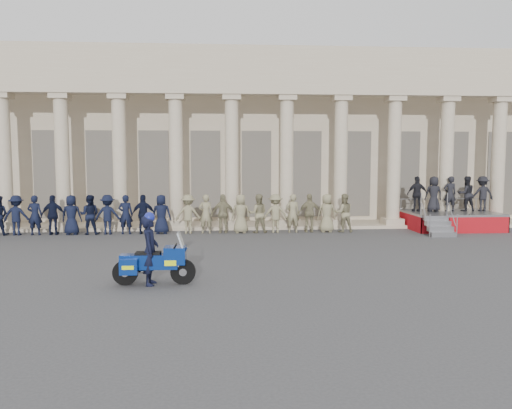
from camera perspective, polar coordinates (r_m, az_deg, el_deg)
The scene contains 6 objects.
ground at distance 15.96m, azimuth -6.91°, elevation -6.82°, with size 90.00×90.00×0.00m, color #3D3D40.
building at distance 30.36m, azimuth -5.50°, elevation 7.47°, with size 40.00×12.50×9.00m.
officer_rank at distance 22.85m, azimuth -15.47°, elevation -1.11°, with size 20.81×0.66×1.75m.
reviewing_stand at distance 25.44m, azimuth 21.61°, elevation 0.41°, with size 4.23×3.95×2.50m.
motorcycle at distance 13.51m, azimuth -11.48°, elevation -6.46°, with size 2.18×0.89×1.40m.
rider at distance 13.46m, azimuth -12.02°, elevation -4.99°, with size 0.45×0.68×1.94m.
Camera 1 is at (0.87, -15.58, 3.31)m, focal length 35.00 mm.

